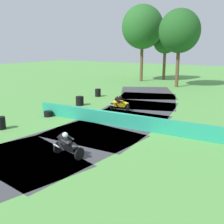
{
  "coord_description": "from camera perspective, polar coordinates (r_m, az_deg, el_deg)",
  "views": [
    {
      "loc": [
        9.2,
        -14.58,
        5.18
      ],
      "look_at": [
        -0.02,
        -0.0,
        0.9
      ],
      "focal_mm": 43.04,
      "sensor_mm": 36.0,
      "label": 1
    }
  ],
  "objects": [
    {
      "name": "tire_stack_far",
      "position": [
        24.02,
        -6.88,
        2.36
      ],
      "size": [
        0.7,
        0.7,
        0.8
      ],
      "color": "black",
      "rests_on": "ground"
    },
    {
      "name": "track_asphalt",
      "position": [
        18.71,
        -3.63,
        -2.15
      ],
      "size": [
        11.22,
        36.32,
        0.01
      ],
      "color": "#3D3D42",
      "rests_on": "ground"
    },
    {
      "name": "ground_plane",
      "position": [
        18.0,
        0.07,
        -2.79
      ],
      "size": [
        120.0,
        120.0,
        0.0
      ],
      "primitive_type": "plane",
      "color": "#569947"
    },
    {
      "name": "safety_barrier",
      "position": [
        15.99,
        16.98,
        -3.9
      ],
      "size": [
        23.06,
        1.18,
        0.9
      ],
      "primitive_type": "cube",
      "rotation": [
        0.0,
        0.0,
        -1.53
      ],
      "color": "#239375",
      "rests_on": "ground"
    },
    {
      "name": "tree_mid_rise",
      "position": [
        35.4,
        14.15,
        16.32
      ],
      "size": [
        5.08,
        5.08,
        9.6
      ],
      "color": "brown",
      "rests_on": "ground"
    },
    {
      "name": "motorcycle_lead_black",
      "position": [
        12.9,
        -9.41,
        -6.91
      ],
      "size": [
        1.69,
        0.91,
        1.42
      ],
      "color": "black",
      "rests_on": "ground"
    },
    {
      "name": "motorcycle_chase_yellow",
      "position": [
        21.72,
        1.74,
        1.83
      ],
      "size": [
        1.73,
        1.12,
        1.42
      ],
      "color": "black",
      "rests_on": "ground"
    },
    {
      "name": "tire_stack_mid_a",
      "position": [
        18.44,
        -22.55,
        -2.18
      ],
      "size": [
        0.58,
        0.58,
        0.8
      ],
      "color": "black",
      "rests_on": "ground"
    },
    {
      "name": "tire_stack_mid_b",
      "position": [
        20.68,
        -13.41,
        -0.38
      ],
      "size": [
        0.63,
        0.63,
        0.4
      ],
      "color": "black",
      "rests_on": "ground"
    },
    {
      "name": "tree_far_left",
      "position": [
        40.52,
        6.49,
        17.49
      ],
      "size": [
        5.91,
        5.91,
        10.88
      ],
      "color": "brown",
      "rests_on": "ground"
    },
    {
      "name": "tree_far_right",
      "position": [
        42.69,
        11.26,
        14.6
      ],
      "size": [
        3.71,
        3.71,
        7.88
      ],
      "color": "brown",
      "rests_on": "ground"
    },
    {
      "name": "tire_stack_extra_a",
      "position": [
        28.08,
        -3.02,
        4.12
      ],
      "size": [
        0.6,
        0.6,
        0.8
      ],
      "color": "black",
      "rests_on": "ground"
    }
  ]
}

